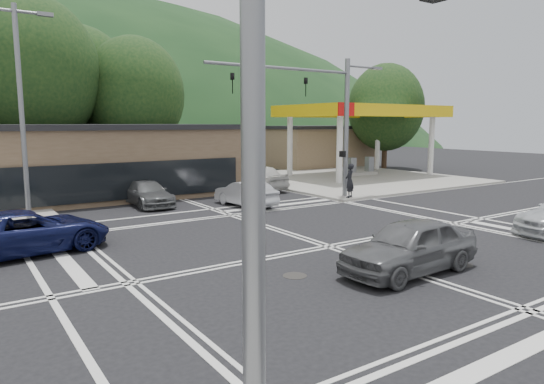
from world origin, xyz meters
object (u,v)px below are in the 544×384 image
car_blue_west (27,232)px  car_queue_a (246,194)px  car_grey_center (410,246)px  car_queue_b (254,177)px  pedestrian (350,181)px  car_northbound (147,193)px

car_blue_west → car_queue_a: bearing=-78.9°
car_grey_center → car_queue_b: (5.49, 17.60, 0.06)m
car_blue_west → pedestrian: (16.98, 2.50, 0.37)m
car_queue_a → pedestrian: bearing=161.6°
car_grey_center → car_queue_a: car_grey_center is taller
car_grey_center → car_queue_a: 12.74m
car_queue_a → car_northbound: size_ratio=0.91×
car_queue_b → car_northbound: (-7.88, -1.89, -0.21)m
car_grey_center → car_queue_a: bearing=169.3°
car_blue_west → car_northbound: (6.69, 7.11, -0.09)m
pedestrian → car_queue_a: bearing=-41.9°
car_grey_center → car_northbound: bearing=-173.7°
car_queue_b → pedestrian: (2.41, -6.50, 0.26)m
car_queue_b → car_northbound: size_ratio=1.12×
car_queue_b → car_blue_west: bearing=21.8°
car_blue_west → car_queue_b: bearing=-67.3°
pedestrian → car_queue_b: bearing=-97.7°
car_blue_west → car_queue_a: size_ratio=1.31×
car_blue_west → car_grey_center: 12.51m
car_blue_west → pedestrian: size_ratio=2.77×
car_queue_a → car_queue_b: (3.62, 5.00, 0.19)m
car_queue_a → pedestrian: 6.23m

